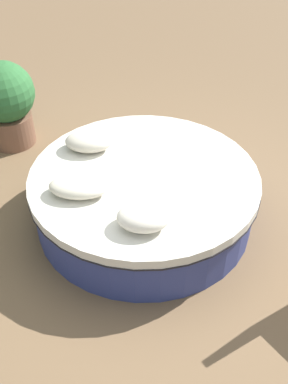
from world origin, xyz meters
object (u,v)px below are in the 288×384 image
object	(u,v)px
throw_pillow_0	(88,141)
throw_pillow_2	(143,218)
round_bed	(144,196)
throw_pillow_1	(78,187)
planter	(6,101)

from	to	relation	value
throw_pillow_0	throw_pillow_2	xyz separation A→B (m)	(-0.63, 1.08, 0.00)
round_bed	throw_pillow_1	world-z (taller)	throw_pillow_1
round_bed	throw_pillow_1	xyz separation A→B (m)	(0.56, 0.33, 0.34)
round_bed	throw_pillow_1	size ratio (longest dim) A/B	4.17
throw_pillow_0	throw_pillow_2	world-z (taller)	throw_pillow_2
round_bed	throw_pillow_1	bearing A→B (deg)	30.25
round_bed	throw_pillow_0	bearing A→B (deg)	-32.91
round_bed	throw_pillow_1	distance (m)	0.73
throw_pillow_1	planter	bearing A→B (deg)	-53.78
throw_pillow_1	throw_pillow_2	xyz separation A→B (m)	(-0.60, 0.37, 0.02)
round_bed	throw_pillow_2	size ratio (longest dim) A/B	5.09
throw_pillow_1	round_bed	bearing A→B (deg)	-149.75
round_bed	planter	xyz separation A→B (m)	(1.73, -1.27, 0.29)
round_bed	throw_pillow_0	world-z (taller)	throw_pillow_0
throw_pillow_2	planter	bearing A→B (deg)	-48.09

